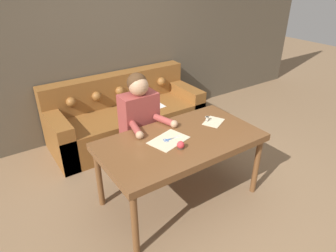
{
  "coord_description": "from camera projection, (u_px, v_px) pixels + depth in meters",
  "views": [
    {
      "loc": [
        -1.59,
        -2.01,
        2.19
      ],
      "look_at": [
        -0.15,
        0.1,
        0.83
      ],
      "focal_mm": 32.0,
      "sensor_mm": 36.0,
      "label": 1
    }
  ],
  "objects": [
    {
      "name": "couch",
      "position": [
        126.0,
        117.0,
        4.25
      ],
      "size": [
        2.13,
        0.86,
        0.87
      ],
      "color": "brown",
      "rests_on": "ground_plane"
    },
    {
      "name": "thread_spool",
      "position": [
        207.0,
        119.0,
        3.21
      ],
      "size": [
        0.04,
        0.04,
        0.05
      ],
      "color": "beige",
      "rests_on": "dining_table"
    },
    {
      "name": "person",
      "position": [
        140.0,
        127.0,
        3.3
      ],
      "size": [
        0.49,
        0.55,
        1.25
      ],
      "color": "#33281E",
      "rests_on": "ground_plane"
    },
    {
      "name": "scissors",
      "position": [
        169.0,
        140.0,
        2.87
      ],
      "size": [
        0.2,
        0.07,
        0.01
      ],
      "color": "silver",
      "rests_on": "dining_table"
    },
    {
      "name": "ground_plane",
      "position": [
        185.0,
        192.0,
        3.29
      ],
      "size": [
        16.0,
        16.0,
        0.0
      ],
      "primitive_type": "plane",
      "color": "#846647"
    },
    {
      "name": "wall_back",
      "position": [
        103.0,
        41.0,
        4.07
      ],
      "size": [
        8.0,
        0.06,
        2.6
      ],
      "color": "brown",
      "rests_on": "ground_plane"
    },
    {
      "name": "pattern_paper_main",
      "position": [
        169.0,
        140.0,
        2.86
      ],
      "size": [
        0.42,
        0.34,
        0.0
      ],
      "color": "beige",
      "rests_on": "dining_table"
    },
    {
      "name": "pin_cushion",
      "position": [
        181.0,
        145.0,
        2.72
      ],
      "size": [
        0.07,
        0.07,
        0.07
      ],
      "color": "#4C3828",
      "rests_on": "dining_table"
    },
    {
      "name": "pattern_paper_offcut",
      "position": [
        214.0,
        122.0,
        3.19
      ],
      "size": [
        0.29,
        0.26,
        0.0
      ],
      "color": "beige",
      "rests_on": "dining_table"
    },
    {
      "name": "dining_table",
      "position": [
        181.0,
        145.0,
        2.92
      ],
      "size": [
        1.58,
        0.86,
        0.73
      ],
      "color": "brown",
      "rests_on": "ground_plane"
    }
  ]
}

